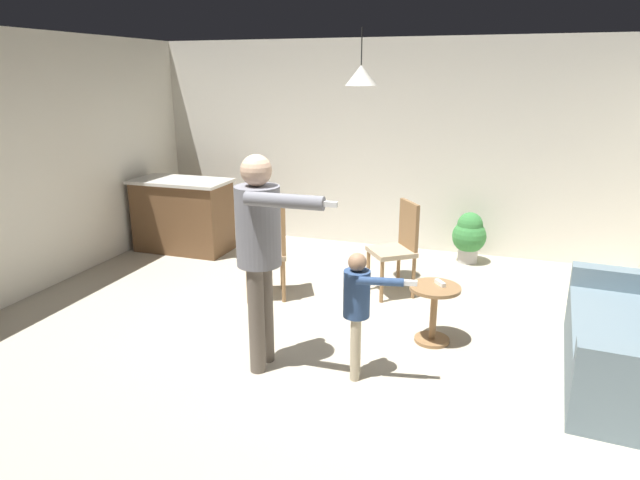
{
  "coord_description": "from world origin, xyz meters",
  "views": [
    {
      "loc": [
        1.51,
        -4.0,
        2.27
      ],
      "look_at": [
        0.17,
        -0.02,
        1.0
      ],
      "focal_mm": 31.04,
      "sensor_mm": 36.0,
      "label": 1
    }
  ],
  "objects_px": {
    "person_adult": "(260,240)",
    "person_child": "(358,302)",
    "potted_plant_corner": "(469,235)",
    "couch_floral": "(639,342)",
    "side_table_by_couch": "(434,307)",
    "dining_chair_by_counter": "(398,245)",
    "kitchen_counter": "(183,215)",
    "dining_chair_near_wall": "(272,247)",
    "spare_remote_on_table": "(440,283)"
  },
  "relations": [
    {
      "from": "potted_plant_corner",
      "to": "dining_chair_near_wall",
      "type": "bearing_deg",
      "value": -136.46
    },
    {
      "from": "person_child",
      "to": "spare_remote_on_table",
      "type": "bearing_deg",
      "value": 137.05
    },
    {
      "from": "potted_plant_corner",
      "to": "person_adult",
      "type": "bearing_deg",
      "value": -113.37
    },
    {
      "from": "side_table_by_couch",
      "to": "spare_remote_on_table",
      "type": "bearing_deg",
      "value": 52.09
    },
    {
      "from": "side_table_by_couch",
      "to": "person_child",
      "type": "distance_m",
      "value": 0.96
    },
    {
      "from": "kitchen_counter",
      "to": "potted_plant_corner",
      "type": "distance_m",
      "value": 3.69
    },
    {
      "from": "couch_floral",
      "to": "person_child",
      "type": "height_order",
      "value": "person_child"
    },
    {
      "from": "dining_chair_near_wall",
      "to": "person_child",
      "type": "bearing_deg",
      "value": -160.41
    },
    {
      "from": "kitchen_counter",
      "to": "dining_chair_near_wall",
      "type": "xyz_separation_m",
      "value": [
        1.75,
        -1.09,
        0.07
      ]
    },
    {
      "from": "couch_floral",
      "to": "spare_remote_on_table",
      "type": "relative_size",
      "value": 14.29
    },
    {
      "from": "couch_floral",
      "to": "dining_chair_by_counter",
      "type": "distance_m",
      "value": 2.39
    },
    {
      "from": "dining_chair_by_counter",
      "to": "dining_chair_near_wall",
      "type": "relative_size",
      "value": 1.0
    },
    {
      "from": "kitchen_counter",
      "to": "person_adult",
      "type": "xyz_separation_m",
      "value": [
        2.26,
        -2.47,
        0.58
      ]
    },
    {
      "from": "dining_chair_near_wall",
      "to": "potted_plant_corner",
      "type": "distance_m",
      "value": 2.59
    },
    {
      "from": "person_adult",
      "to": "dining_chair_by_counter",
      "type": "height_order",
      "value": "person_adult"
    },
    {
      "from": "side_table_by_couch",
      "to": "spare_remote_on_table",
      "type": "distance_m",
      "value": 0.22
    },
    {
      "from": "person_adult",
      "to": "person_child",
      "type": "relative_size",
      "value": 1.69
    },
    {
      "from": "kitchen_counter",
      "to": "person_child",
      "type": "relative_size",
      "value": 1.25
    },
    {
      "from": "dining_chair_by_counter",
      "to": "side_table_by_couch",
      "type": "bearing_deg",
      "value": 170.71
    },
    {
      "from": "kitchen_counter",
      "to": "side_table_by_couch",
      "type": "distance_m",
      "value": 3.85
    },
    {
      "from": "couch_floral",
      "to": "person_child",
      "type": "bearing_deg",
      "value": 110.73
    },
    {
      "from": "dining_chair_by_counter",
      "to": "person_child",
      "type": "bearing_deg",
      "value": 144.66
    },
    {
      "from": "person_adult",
      "to": "potted_plant_corner",
      "type": "distance_m",
      "value": 3.51
    },
    {
      "from": "dining_chair_by_counter",
      "to": "dining_chair_near_wall",
      "type": "height_order",
      "value": "same"
    },
    {
      "from": "couch_floral",
      "to": "spare_remote_on_table",
      "type": "distance_m",
      "value": 1.55
    },
    {
      "from": "person_adult",
      "to": "dining_chair_near_wall",
      "type": "bearing_deg",
      "value": -160.95
    },
    {
      "from": "side_table_by_couch",
      "to": "dining_chair_near_wall",
      "type": "distance_m",
      "value": 1.83
    },
    {
      "from": "side_table_by_couch",
      "to": "dining_chair_by_counter",
      "type": "relative_size",
      "value": 0.52
    },
    {
      "from": "person_child",
      "to": "spare_remote_on_table",
      "type": "distance_m",
      "value": 0.98
    },
    {
      "from": "couch_floral",
      "to": "dining_chair_by_counter",
      "type": "bearing_deg",
      "value": 64.5
    },
    {
      "from": "dining_chair_near_wall",
      "to": "dining_chair_by_counter",
      "type": "bearing_deg",
      "value": -92.94
    },
    {
      "from": "dining_chair_near_wall",
      "to": "spare_remote_on_table",
      "type": "relative_size",
      "value": 7.69
    },
    {
      "from": "couch_floral",
      "to": "person_adult",
      "type": "xyz_separation_m",
      "value": [
        -2.78,
        -0.68,
        0.73
      ]
    },
    {
      "from": "side_table_by_couch",
      "to": "spare_remote_on_table",
      "type": "height_order",
      "value": "spare_remote_on_table"
    },
    {
      "from": "side_table_by_couch",
      "to": "spare_remote_on_table",
      "type": "relative_size",
      "value": 4.0
    },
    {
      "from": "potted_plant_corner",
      "to": "couch_floral",
      "type": "bearing_deg",
      "value": -60.14
    },
    {
      "from": "couch_floral",
      "to": "person_adult",
      "type": "bearing_deg",
      "value": 107.95
    },
    {
      "from": "dining_chair_near_wall",
      "to": "spare_remote_on_table",
      "type": "xyz_separation_m",
      "value": [
        1.78,
        -0.47,
        -0.01
      ]
    },
    {
      "from": "side_table_by_couch",
      "to": "dining_chair_by_counter",
      "type": "bearing_deg",
      "value": 117.2
    },
    {
      "from": "person_adult",
      "to": "dining_chair_by_counter",
      "type": "xyz_separation_m",
      "value": [
        0.71,
        1.86,
        -0.51
      ]
    },
    {
      "from": "dining_chair_by_counter",
      "to": "potted_plant_corner",
      "type": "relative_size",
      "value": 1.57
    },
    {
      "from": "person_child",
      "to": "potted_plant_corner",
      "type": "height_order",
      "value": "person_child"
    },
    {
      "from": "person_adult",
      "to": "dining_chair_by_counter",
      "type": "bearing_deg",
      "value": 157.69
    },
    {
      "from": "couch_floral",
      "to": "potted_plant_corner",
      "type": "xyz_separation_m",
      "value": [
        -1.42,
        2.48,
        0.02
      ]
    },
    {
      "from": "couch_floral",
      "to": "side_table_by_couch",
      "type": "xyz_separation_m",
      "value": [
        -1.55,
        0.18,
        -0.0
      ]
    },
    {
      "from": "couch_floral",
      "to": "spare_remote_on_table",
      "type": "xyz_separation_m",
      "value": [
        -1.52,
        0.22,
        0.21
      ]
    },
    {
      "from": "person_child",
      "to": "dining_chair_near_wall",
      "type": "relative_size",
      "value": 1.01
    },
    {
      "from": "side_table_by_couch",
      "to": "potted_plant_corner",
      "type": "relative_size",
      "value": 0.82
    },
    {
      "from": "kitchen_counter",
      "to": "dining_chair_by_counter",
      "type": "height_order",
      "value": "dining_chair_by_counter"
    },
    {
      "from": "couch_floral",
      "to": "dining_chair_near_wall",
      "type": "relative_size",
      "value": 1.86
    }
  ]
}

